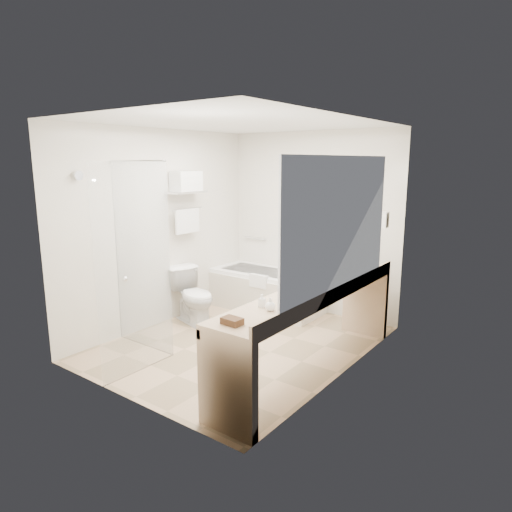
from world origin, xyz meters
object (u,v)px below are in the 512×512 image
Objects in this scene: toilet at (194,296)px; water_bottle_left at (344,272)px; bathtub at (267,290)px; amenity_basket at (232,321)px; vanity_counter at (312,312)px.

toilet is 4.36× the size of water_bottle_left.
amenity_basket is (1.48, -2.57, 0.60)m from bathtub.
vanity_counter is at bearing -94.05° from water_bottle_left.
water_bottle_left is at bearing 87.16° from amenity_basket.
vanity_counter reaches higher than bathtub.
amenity_basket is at bearing -112.67° from toilet.
vanity_counter is 0.67m from water_bottle_left.
bathtub is 3.03m from amenity_basket.
toilet is at bearing 141.45° from amenity_basket.
toilet is at bearing 169.84° from vanity_counter.
bathtub is at bearing -7.63° from toilet.
water_bottle_left is at bearing -26.44° from bathtub.
vanity_counter is 2.03m from toilet.
amenity_basket is at bearing -92.22° from vanity_counter.
amenity_basket reaches higher than bathtub.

